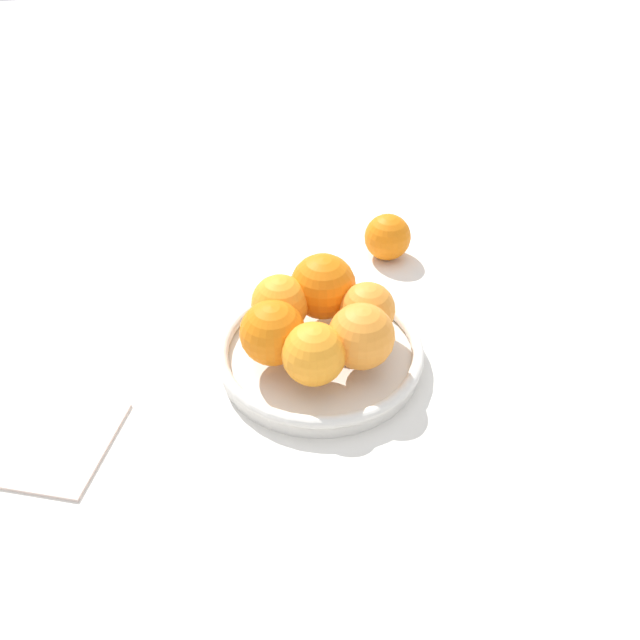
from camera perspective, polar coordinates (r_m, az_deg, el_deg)
ground_plane at (r=0.77m, az=0.00°, el=-3.85°), size 4.00×4.00×0.00m
fruit_bowl at (r=0.76m, az=0.00°, el=-3.02°), size 0.25×0.25×0.03m
orange_pile at (r=0.73m, az=-0.09°, el=0.19°), size 0.19×0.19×0.08m
stray_orange at (r=0.94m, az=6.19°, el=7.55°), size 0.07×0.07×0.07m
napkin_folded at (r=0.74m, az=-23.46°, el=-10.02°), size 0.16×0.16×0.01m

